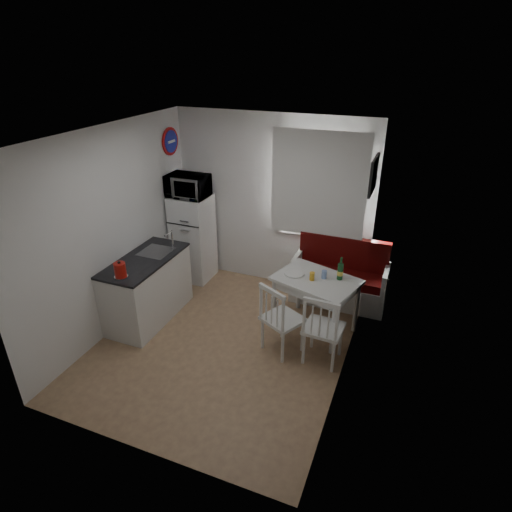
{
  "coord_description": "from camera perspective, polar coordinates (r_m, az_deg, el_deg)",
  "views": [
    {
      "loc": [
        2.0,
        -3.94,
        3.42
      ],
      "look_at": [
        0.24,
        0.5,
        1.04
      ],
      "focal_mm": 30.0,
      "sensor_mm": 36.0,
      "label": 1
    }
  ],
  "objects": [
    {
      "name": "bench",
      "position": [
        6.33,
        11.01,
        -3.42
      ],
      "size": [
        1.35,
        0.52,
        0.97
      ],
      "color": "silver",
      "rests_on": "floor"
    },
    {
      "name": "wall_right",
      "position": [
        4.5,
        12.66,
        -2.37
      ],
      "size": [
        0.02,
        3.5,
        2.6
      ],
      "primitive_type": "cube",
      "color": "white",
      "rests_on": "floor"
    },
    {
      "name": "dining_table",
      "position": [
        5.5,
        8.03,
        -3.8
      ],
      "size": [
        1.18,
        0.98,
        0.76
      ],
      "rotation": [
        0.0,
        0.0,
        -0.3
      ],
      "color": "silver",
      "rests_on": "floor"
    },
    {
      "name": "floor",
      "position": [
        5.59,
        -4.27,
        -11.38
      ],
      "size": [
        3.0,
        3.5,
        0.02
      ],
      "primitive_type": "cube",
      "color": "#8C674A",
      "rests_on": "ground"
    },
    {
      "name": "kitchen_counter",
      "position": [
        5.99,
        -14.21,
        -4.15
      ],
      "size": [
        0.62,
        1.32,
        1.16
      ],
      "color": "silver",
      "rests_on": "floor"
    },
    {
      "name": "wall_left",
      "position": [
        5.68,
        -18.51,
        3.1
      ],
      "size": [
        0.02,
        3.5,
        2.6
      ],
      "primitive_type": "cube",
      "color": "white",
      "rests_on": "floor"
    },
    {
      "name": "wall_sign",
      "position": [
        6.54,
        -11.3,
        14.75
      ],
      "size": [
        0.03,
        0.4,
        0.4
      ],
      "primitive_type": "cylinder",
      "rotation": [
        0.0,
        1.57,
        0.0
      ],
      "color": "#192299",
      "rests_on": "wall_left"
    },
    {
      "name": "chair_left",
      "position": [
        5.06,
        3.3,
        -7.78
      ],
      "size": [
        0.58,
        0.59,
        0.5
      ],
      "rotation": [
        0.0,
        0.0,
        -0.48
      ],
      "color": "silver",
      "rests_on": "floor"
    },
    {
      "name": "microwave",
      "position": [
        6.45,
        -9.09,
        9.21
      ],
      "size": [
        0.6,
        0.41,
        0.33
      ],
      "primitive_type": "imported",
      "color": "white",
      "rests_on": "fridge"
    },
    {
      "name": "curtain",
      "position": [
        6.0,
        8.27,
        9.26
      ],
      "size": [
        1.35,
        0.02,
        1.5
      ],
      "primitive_type": "cube",
      "color": "white",
      "rests_on": "wall_back"
    },
    {
      "name": "fridge",
      "position": [
        6.79,
        -8.37,
        2.43
      ],
      "size": [
        0.55,
        0.55,
        1.38
      ],
      "primitive_type": "cube",
      "color": "white",
      "rests_on": "floor"
    },
    {
      "name": "kettle",
      "position": [
        5.33,
        -17.66,
        -1.79
      ],
      "size": [
        0.17,
        0.17,
        0.22
      ],
      "primitive_type": "cylinder",
      "color": "#AA140D",
      "rests_on": "kitchen_counter"
    },
    {
      "name": "chair_right",
      "position": [
        4.96,
        8.85,
        -8.91
      ],
      "size": [
        0.46,
        0.44,
        0.5
      ],
      "rotation": [
        0.0,
        0.0,
        -0.05
      ],
      "color": "silver",
      "rests_on": "floor"
    },
    {
      "name": "drinking_glass_orange",
      "position": [
        5.4,
        7.48,
        -2.69
      ],
      "size": [
        0.06,
        0.06,
        0.11
      ],
      "primitive_type": "cylinder",
      "color": "yellow",
      "rests_on": "dining_table"
    },
    {
      "name": "plate",
      "position": [
        5.54,
        5.14,
        -2.3
      ],
      "size": [
        0.26,
        0.26,
        0.02
      ],
      "primitive_type": "cylinder",
      "color": "white",
      "rests_on": "dining_table"
    },
    {
      "name": "drinking_glass_blue",
      "position": [
        5.46,
        9.07,
        -2.45
      ],
      "size": [
        0.06,
        0.06,
        0.11
      ],
      "primitive_type": "cylinder",
      "color": "#85A5E3",
      "rests_on": "dining_table"
    },
    {
      "name": "window",
      "position": [
        6.08,
        8.4,
        8.98
      ],
      "size": [
        1.22,
        0.06,
        1.47
      ],
      "primitive_type": "cube",
      "color": "silver",
      "rests_on": "wall_back"
    },
    {
      "name": "picture_frame",
      "position": [
        5.25,
        15.37,
        10.37
      ],
      "size": [
        0.04,
        0.52,
        0.42
      ],
      "primitive_type": "cube",
      "color": "black",
      "rests_on": "wall_right"
    },
    {
      "name": "wine_bottle",
      "position": [
        5.43,
        11.2,
        -1.65
      ],
      "size": [
        0.08,
        0.08,
        0.3
      ],
      "primitive_type": null,
      "color": "#16461F",
      "rests_on": "dining_table"
    },
    {
      "name": "ceiling",
      "position": [
        4.5,
        -5.41,
        15.81
      ],
      "size": [
        3.0,
        3.5,
        0.02
      ],
      "primitive_type": "cube",
      "color": "white",
      "rests_on": "wall_back"
    },
    {
      "name": "wall_back",
      "position": [
        6.39,
        2.15,
        7.06
      ],
      "size": [
        3.0,
        0.02,
        2.6
      ],
      "primitive_type": "cube",
      "color": "white",
      "rests_on": "floor"
    },
    {
      "name": "wall_front",
      "position": [
        3.65,
        -17.08,
        -10.49
      ],
      "size": [
        3.0,
        0.02,
        2.6
      ],
      "primitive_type": "cube",
      "color": "white",
      "rests_on": "floor"
    }
  ]
}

